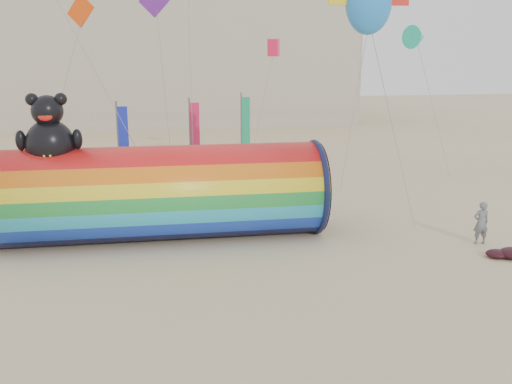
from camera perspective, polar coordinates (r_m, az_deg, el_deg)
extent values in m
plane|color=#CCB58C|center=(22.09, -0.64, -7.03)|extent=(160.00, 160.00, 0.00)
cube|color=#B7AD99|center=(67.01, -17.73, 15.06)|extent=(60.00, 15.00, 20.00)
cube|color=#28303D|center=(59.54, -18.77, 15.70)|extent=(59.50, 0.12, 17.00)
cylinder|color=red|center=(24.68, -9.45, -0.08)|extent=(13.79, 4.02, 4.02)
torus|color=#0F1438|center=(25.56, 5.87, 0.52)|extent=(0.28, 4.22, 4.22)
cylinder|color=black|center=(25.60, 6.21, 0.54)|extent=(0.07, 3.98, 3.98)
ellipsoid|color=black|center=(24.65, -19.89, 4.45)|extent=(1.97, 1.76, 2.07)
ellipsoid|color=#F6F81A|center=(24.06, -20.12, 3.93)|extent=(1.01, 0.44, 0.89)
sphere|color=black|center=(24.48, -20.15, 7.63)|extent=(1.26, 1.26, 1.26)
sphere|color=black|center=(24.55, -21.52, 8.61)|extent=(0.51, 0.51, 0.51)
sphere|color=black|center=(24.35, -18.95, 8.78)|extent=(0.51, 0.51, 0.51)
ellipsoid|color=red|center=(24.00, -20.33, 7.09)|extent=(0.56, 0.20, 0.35)
ellipsoid|color=black|center=(24.73, -22.47, 4.79)|extent=(0.41, 0.41, 0.83)
ellipsoid|color=black|center=(24.33, -17.44, 5.07)|extent=(0.41, 0.41, 0.83)
imported|color=slate|center=(25.65, 21.58, -2.88)|extent=(0.68, 0.46, 1.83)
ellipsoid|color=#3C0B16|center=(24.42, 22.98, -5.71)|extent=(0.91, 0.77, 0.32)
cylinder|color=#59595E|center=(33.34, -13.58, 4.37)|extent=(0.10, 0.10, 5.20)
cube|color=#1928BD|center=(33.31, -13.05, 4.48)|extent=(0.56, 0.06, 4.50)
cylinder|color=#59595E|center=(35.06, -6.60, 5.12)|extent=(0.10, 0.10, 5.20)
cube|color=#D81E53|center=(35.07, -6.09, 5.22)|extent=(0.56, 0.06, 4.50)
cylinder|color=#59595E|center=(39.17, -1.47, 6.13)|extent=(0.10, 0.10, 5.20)
cube|color=#179968|center=(39.21, -1.02, 6.21)|extent=(0.56, 0.06, 4.50)
ellipsoid|color=#2183EA|center=(21.69, 11.21, 18.10)|extent=(1.68, 1.30, 2.24)
cube|color=#FA1B48|center=(33.87, 1.76, 14.25)|extent=(0.60, 0.60, 0.96)
cube|color=#FF4C0D|center=(29.23, -17.13, 16.96)|extent=(0.95, 0.06, 1.33)
cone|color=#1AD0A7|center=(34.68, 15.89, 14.67)|extent=(1.32, 1.32, 1.19)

